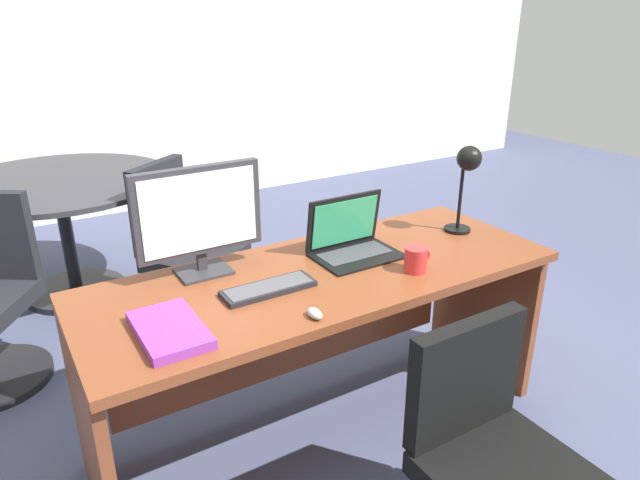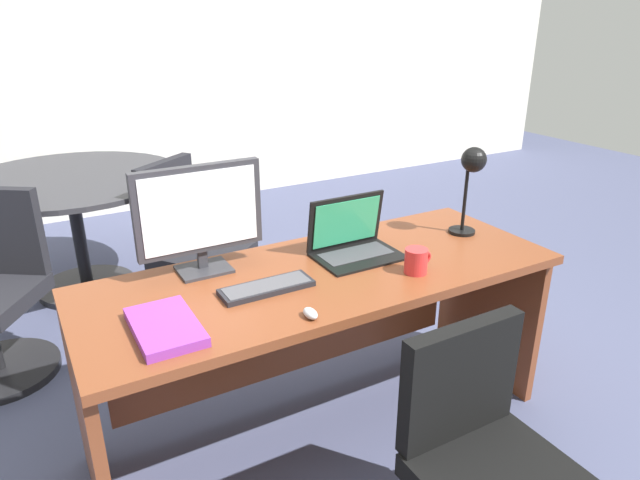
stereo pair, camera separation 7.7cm
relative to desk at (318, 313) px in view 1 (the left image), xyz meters
The scene contains 12 objects.
ground 1.55m from the desk, 90.00° to the left, with size 12.00×12.00×0.00m, color #474C6B.
back_wall 3.52m from the desk, 90.00° to the left, with size 10.00×0.10×2.80m, color silver.
desk is the anchor object (origin of this frame).
monitor 0.64m from the desk, 155.44° to the left, with size 0.49×0.16×0.42m.
laptop 0.35m from the desk, 16.78° to the left, with size 0.35×0.25×0.24m.
keyboard 0.36m from the desk, 161.95° to the right, with size 0.35×0.12×0.02m.
mouse 0.46m from the desk, 122.90° to the right, with size 0.04×0.07×0.03m.
desk_lamp 0.91m from the desk, ahead, with size 0.12×0.14×0.40m.
book 0.73m from the desk, 164.01° to the right, with size 0.19×0.32×0.03m.
coffee_mug 0.47m from the desk, 37.44° to the right, with size 0.12×0.09×0.10m.
meeting_table 2.00m from the desk, 110.36° to the left, with size 1.34×1.34×0.77m.
meeting_chair_near 1.19m from the desk, 98.25° to the left, with size 0.65×0.65×0.94m.
Camera 1 is at (-1.06, -1.69, 1.70)m, focal length 31.65 mm.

